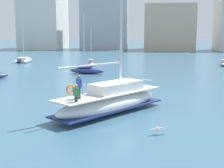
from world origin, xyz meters
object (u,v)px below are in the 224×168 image
object	(u,v)px
moored_cutter_right	(23,60)
main_sailboat	(110,100)
moored_cutter_left	(224,63)
moored_sloop_far	(87,70)
seagull	(158,129)
moored_sloop_near	(91,63)

from	to	relation	value
moored_cutter_right	main_sailboat	bearing A→B (deg)	-61.67
main_sailboat	moored_cutter_left	size ratio (longest dim) A/B	1.89
moored_sloop_far	seagull	size ratio (longest dim) A/B	8.31
main_sailboat	moored_cutter_right	world-z (taller)	main_sailboat
moored_cutter_left	seagull	world-z (taller)	moored_cutter_left
moored_sloop_near	moored_cutter_right	xyz separation A→B (m)	(-13.65, 4.50, 0.08)
moored_sloop_near	moored_cutter_left	distance (m)	22.97
moored_sloop_far	moored_cutter_right	distance (m)	21.18
seagull	moored_sloop_near	bearing A→B (deg)	104.25
moored_sloop_near	moored_sloop_far	distance (m)	10.83
moored_cutter_left	moored_cutter_right	world-z (taller)	moored_cutter_right
moored_sloop_near	moored_sloop_far	bearing A→B (deg)	-84.61
main_sailboat	seagull	world-z (taller)	main_sailboat
moored_sloop_far	seagull	world-z (taller)	moored_sloop_far
main_sailboat	moored_cutter_left	world-z (taller)	main_sailboat
moored_sloop_near	moored_cutter_right	bearing A→B (deg)	161.78
main_sailboat	seagull	size ratio (longest dim) A/B	13.55
seagull	moored_cutter_left	bearing A→B (deg)	71.20
main_sailboat	moored_cutter_left	bearing A→B (deg)	64.41
moored_sloop_near	seagull	xyz separation A→B (m)	(9.48, -37.32, -0.15)
moored_sloop_near	moored_cutter_left	xyz separation A→B (m)	(22.88, 2.03, 0.00)
moored_sloop_far	moored_sloop_near	bearing A→B (deg)	95.39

